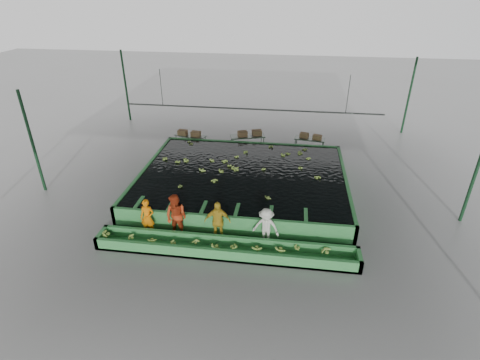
# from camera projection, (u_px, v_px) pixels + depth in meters

# --- Properties ---
(ground) EXTENTS (80.00, 80.00, 0.00)m
(ground) POSITION_uv_depth(u_px,v_px,m) (239.00, 204.00, 17.39)
(ground) COLOR gray
(ground) RESTS_ON ground
(shed_roof) EXTENTS (20.00, 22.00, 0.04)m
(shed_roof) POSITION_uv_depth(u_px,v_px,m) (238.00, 98.00, 15.03)
(shed_roof) COLOR gray
(shed_roof) RESTS_ON shed_posts
(shed_posts) EXTENTS (20.00, 22.00, 5.00)m
(shed_posts) POSITION_uv_depth(u_px,v_px,m) (238.00, 155.00, 16.21)
(shed_posts) COLOR #14391E
(shed_posts) RESTS_ON ground
(flotation_tank) EXTENTS (10.00, 8.00, 0.90)m
(flotation_tank) POSITION_uv_depth(u_px,v_px,m) (243.00, 180.00, 18.48)
(flotation_tank) COLOR #358942
(flotation_tank) RESTS_ON ground
(tank_water) EXTENTS (9.70, 7.70, 0.00)m
(tank_water) POSITION_uv_depth(u_px,v_px,m) (243.00, 173.00, 18.30)
(tank_water) COLOR black
(tank_water) RESTS_ON flotation_tank
(sorting_trough) EXTENTS (10.00, 1.00, 0.50)m
(sorting_trough) POSITION_uv_depth(u_px,v_px,m) (225.00, 248.00, 14.12)
(sorting_trough) COLOR #358942
(sorting_trough) RESTS_ON ground
(cableway_rail) EXTENTS (0.08, 0.08, 14.00)m
(cableway_rail) POSITION_uv_depth(u_px,v_px,m) (251.00, 109.00, 20.34)
(cableway_rail) COLOR #59605B
(cableway_rail) RESTS_ON shed_roof
(rail_hanger_left) EXTENTS (0.04, 0.04, 2.00)m
(rail_hanger_left) POSITION_uv_depth(u_px,v_px,m) (161.00, 88.00, 20.48)
(rail_hanger_left) COLOR #59605B
(rail_hanger_left) RESTS_ON shed_roof
(rail_hanger_right) EXTENTS (0.04, 0.04, 2.00)m
(rail_hanger_right) POSITION_uv_depth(u_px,v_px,m) (348.00, 94.00, 19.25)
(rail_hanger_right) COLOR #59605B
(rail_hanger_right) RESTS_ON shed_roof
(worker_a) EXTENTS (0.59, 0.39, 1.60)m
(worker_a) POSITION_uv_depth(u_px,v_px,m) (147.00, 217.00, 14.97)
(worker_a) COLOR orange
(worker_a) RESTS_ON ground
(worker_b) EXTENTS (1.09, 0.95, 1.90)m
(worker_b) POSITION_uv_depth(u_px,v_px,m) (176.00, 217.00, 14.75)
(worker_b) COLOR #B03616
(worker_b) RESTS_ON ground
(worker_c) EXTENTS (1.07, 0.55, 1.76)m
(worker_c) POSITION_uv_depth(u_px,v_px,m) (217.00, 221.00, 14.58)
(worker_c) COLOR gold
(worker_c) RESTS_ON ground
(worker_d) EXTENTS (1.12, 0.76, 1.61)m
(worker_d) POSITION_uv_depth(u_px,v_px,m) (266.00, 227.00, 14.38)
(worker_d) COLOR silver
(worker_d) RESTS_ON ground
(packing_table_left) EXTENTS (2.01, 1.28, 0.85)m
(packing_table_left) POSITION_uv_depth(u_px,v_px,m) (191.00, 142.00, 23.01)
(packing_table_left) COLOR #59605B
(packing_table_left) RESTS_ON ground
(packing_table_mid) EXTENTS (2.20, 1.37, 0.93)m
(packing_table_mid) POSITION_uv_depth(u_px,v_px,m) (247.00, 143.00, 22.75)
(packing_table_mid) COLOR #59605B
(packing_table_mid) RESTS_ON ground
(packing_table_right) EXTENTS (1.89, 0.98, 0.82)m
(packing_table_right) POSITION_uv_depth(u_px,v_px,m) (309.00, 145.00, 22.62)
(packing_table_right) COLOR #59605B
(packing_table_right) RESTS_ON ground
(box_stack_left) EXTENTS (1.45, 0.59, 0.30)m
(box_stack_left) POSITION_uv_depth(u_px,v_px,m) (189.00, 136.00, 22.74)
(box_stack_left) COLOR olive
(box_stack_left) RESTS_ON packing_table_left
(box_stack_mid) EXTENTS (1.49, 0.86, 0.31)m
(box_stack_mid) POSITION_uv_depth(u_px,v_px,m) (250.00, 136.00, 22.50)
(box_stack_mid) COLOR olive
(box_stack_mid) RESTS_ON packing_table_mid
(box_stack_right) EXTENTS (1.34, 0.73, 0.28)m
(box_stack_right) POSITION_uv_depth(u_px,v_px,m) (310.00, 138.00, 22.40)
(box_stack_right) COLOR olive
(box_stack_right) RESTS_ON packing_table_right
(floating_bananas) EXTENTS (8.78, 5.98, 0.12)m
(floating_bananas) POSITION_uv_depth(u_px,v_px,m) (245.00, 166.00, 18.99)
(floating_bananas) COLOR #85AB40
(floating_bananas) RESTS_ON tank_water
(trough_bananas) EXTENTS (9.20, 0.61, 0.12)m
(trough_bananas) POSITION_uv_depth(u_px,v_px,m) (225.00, 245.00, 14.05)
(trough_bananas) COLOR #85AB40
(trough_bananas) RESTS_ON sorting_trough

